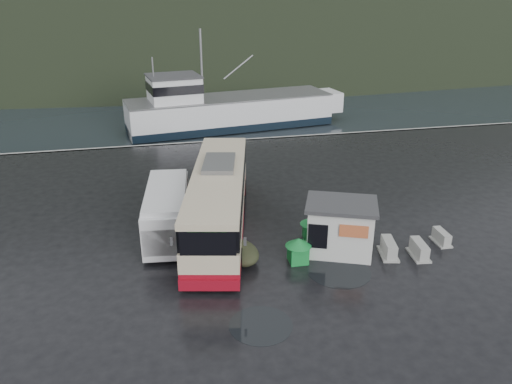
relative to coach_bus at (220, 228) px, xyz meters
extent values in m
plane|color=black|center=(0.74, -2.78, 0.00)|extent=(160.00, 160.00, 0.00)
cube|color=black|center=(0.74, 107.22, 0.00)|extent=(300.00, 180.00, 0.02)
cube|color=#999993|center=(0.74, 17.22, 0.00)|extent=(160.00, 0.60, 1.50)
ellipsoid|color=black|center=(10.74, 247.22, 0.00)|extent=(780.00, 540.00, 570.00)
cylinder|color=black|center=(5.10, -5.86, 0.01)|extent=(3.16, 3.16, 0.01)
cylinder|color=black|center=(0.41, -9.16, 0.01)|extent=(2.68, 2.68, 0.01)
camera|label=1|loc=(-3.32, -25.68, 13.11)|focal=35.00mm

